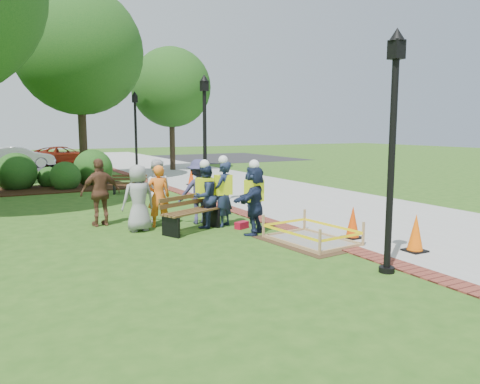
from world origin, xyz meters
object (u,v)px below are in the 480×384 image
wet_concrete_pad (311,232)px  hivis_worker_a (254,197)px  hivis_worker_b (223,191)px  lamp_near (393,134)px  hivis_worker_c (205,194)px  bench_near (192,220)px  cone_front (416,234)px

wet_concrete_pad → hivis_worker_a: (-0.75, 1.32, 0.67)m
hivis_worker_b → wet_concrete_pad: bearing=-67.7°
lamp_near → hivis_worker_b: bearing=99.7°
wet_concrete_pad → lamp_near: 3.34m
hivis_worker_a → hivis_worker_c: 1.46m
lamp_near → hivis_worker_c: size_ratio=2.40×
bench_near → hivis_worker_a: (1.24, -0.98, 0.62)m
hivis_worker_b → bench_near: bearing=-169.9°
wet_concrete_pad → bench_near: (-1.99, 2.30, 0.05)m
bench_near → hivis_worker_c: 0.82m
bench_near → hivis_worker_a: hivis_worker_a is taller
wet_concrete_pad → hivis_worker_a: bearing=119.4°
lamp_near → hivis_worker_a: lamp_near is taller
bench_near → hivis_worker_c: hivis_worker_c is taller
hivis_worker_b → hivis_worker_c: (-0.48, 0.10, -0.04)m
cone_front → hivis_worker_b: 4.88m
lamp_near → hivis_worker_a: (-0.58, 3.79, -1.57)m
bench_near → cone_front: (3.36, -4.05, 0.11)m
hivis_worker_c → hivis_worker_a: bearing=-59.0°
bench_near → hivis_worker_b: 1.18m
cone_front → hivis_worker_a: (-2.12, 3.07, 0.52)m
bench_near → cone_front: bearing=-50.3°
bench_near → hivis_worker_c: (0.49, 0.27, 0.60)m
bench_near → lamp_near: size_ratio=0.41×
wet_concrete_pad → hivis_worker_b: hivis_worker_b is taller
wet_concrete_pad → cone_front: size_ratio=3.01×
hivis_worker_a → hivis_worker_b: (-0.27, 1.15, 0.02)m
lamp_near → hivis_worker_c: 5.45m
hivis_worker_c → wet_concrete_pad: bearing=-59.8°
hivis_worker_a → hivis_worker_c: (-0.75, 1.25, -0.02)m
cone_front → hivis_worker_c: 5.21m
hivis_worker_b → hivis_worker_c: hivis_worker_b is taller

